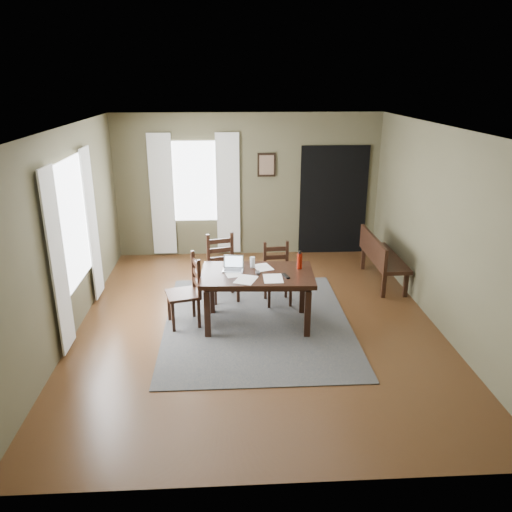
{
  "coord_description": "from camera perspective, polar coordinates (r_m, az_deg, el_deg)",
  "views": [
    {
      "loc": [
        -0.38,
        -6.35,
        3.29
      ],
      "look_at": [
        0.0,
        0.3,
        0.9
      ],
      "focal_mm": 35.0,
      "sensor_mm": 36.0,
      "label": 1
    }
  ],
  "objects": [
    {
      "name": "curtain_back_right",
      "position": [
        9.53,
        -3.21,
        7.03
      ],
      "size": [
        0.44,
        0.03,
        2.3
      ],
      "color": "silver",
      "rests_on": "ground"
    },
    {
      "name": "window_left",
      "position": [
        7.12,
        -20.25,
        3.51
      ],
      "size": [
        0.01,
        1.3,
        1.7
      ],
      "color": "white",
      "rests_on": "ground"
    },
    {
      "name": "bench",
      "position": [
        8.6,
        14.0,
        0.13
      ],
      "size": [
        0.47,
        1.45,
        0.82
      ],
      "rotation": [
        0.0,
        0.0,
        1.57
      ],
      "color": "black",
      "rests_on": "ground"
    },
    {
      "name": "dining_table",
      "position": [
        6.84,
        0.15,
        -2.69
      ],
      "size": [
        1.58,
        1.0,
        0.77
      ],
      "rotation": [
        0.0,
        0.0,
        -0.05
      ],
      "color": "black",
      "rests_on": "rug"
    },
    {
      "name": "doorway_back",
      "position": [
        9.8,
        8.82,
        6.29
      ],
      "size": [
        1.3,
        0.03,
        2.1
      ],
      "color": "black",
      "rests_on": "ground"
    },
    {
      "name": "curtain_back_left",
      "position": [
        9.61,
        -10.68,
        6.82
      ],
      "size": [
        0.44,
        0.03,
        2.3
      ],
      "color": "silver",
      "rests_on": "ground"
    },
    {
      "name": "paper_c",
      "position": [
        7.0,
        0.77,
        -1.3
      ],
      "size": [
        0.31,
        0.35,
        0.0
      ],
      "primitive_type": "cube",
      "rotation": [
        0.0,
        0.0,
        0.32
      ],
      "color": "white",
      "rests_on": "dining_table"
    },
    {
      "name": "curtain_left_far",
      "position": [
        7.94,
        -18.22,
        3.45
      ],
      "size": [
        0.03,
        0.48,
        2.3
      ],
      "color": "silver",
      "rests_on": "ground"
    },
    {
      "name": "ground",
      "position": [
        7.17,
        0.14,
        -7.64
      ],
      "size": [
        5.0,
        6.0,
        0.01
      ],
      "color": "#492C16"
    },
    {
      "name": "water_bottle",
      "position": [
        6.94,
        5.0,
        -0.52
      ],
      "size": [
        0.08,
        0.08,
        0.26
      ],
      "rotation": [
        0.0,
        0.0,
        0.1
      ],
      "color": "#A01D0C",
      "rests_on": "dining_table"
    },
    {
      "name": "laptop",
      "position": [
        6.91,
        -2.61,
        -1.17
      ],
      "size": [
        0.31,
        0.26,
        0.19
      ],
      "rotation": [
        0.0,
        0.0,
        -0.13
      ],
      "color": "#B7B7BC",
      "rests_on": "dining_table"
    },
    {
      "name": "window_back",
      "position": [
        9.52,
        -7.02,
        8.45
      ],
      "size": [
        1.0,
        0.01,
        1.5
      ],
      "color": "white",
      "rests_on": "ground"
    },
    {
      "name": "paper_e",
      "position": [
        6.58,
        -1.16,
        -2.71
      ],
      "size": [
        0.35,
        0.4,
        0.0
      ],
      "primitive_type": "cube",
      "rotation": [
        0.0,
        0.0,
        -0.38
      ],
      "color": "white",
      "rests_on": "dining_table"
    },
    {
      "name": "paper_a",
      "position": [
        6.78,
        -2.62,
        -2.04
      ],
      "size": [
        0.27,
        0.32,
        0.0
      ],
      "primitive_type": "cube",
      "rotation": [
        0.0,
        0.0,
        0.24
      ],
      "color": "white",
      "rests_on": "dining_table"
    },
    {
      "name": "framed_picture",
      "position": [
        9.48,
        1.21,
        10.37
      ],
      "size": [
        0.34,
        0.03,
        0.44
      ],
      "color": "black",
      "rests_on": "ground"
    },
    {
      "name": "room_shell",
      "position": [
        6.54,
        0.15,
        6.58
      ],
      "size": [
        5.02,
        6.02,
        2.71
      ],
      "color": "brown",
      "rests_on": "ground"
    },
    {
      "name": "paper_b",
      "position": [
        6.62,
        1.96,
        -2.58
      ],
      "size": [
        0.25,
        0.33,
        0.0
      ],
      "primitive_type": "cube",
      "rotation": [
        0.0,
        0.0,
        0.01
      ],
      "color": "white",
      "rests_on": "dining_table"
    },
    {
      "name": "chair_back_left",
      "position": [
        7.76,
        -3.82,
        -1.42
      ],
      "size": [
        0.54,
        0.54,
        1.01
      ],
      "rotation": [
        0.0,
        0.0,
        0.24
      ],
      "color": "black",
      "rests_on": "rug"
    },
    {
      "name": "chair_end",
      "position": [
        6.99,
        -7.93,
        -4.07
      ],
      "size": [
        0.54,
        0.54,
        1.0
      ],
      "rotation": [
        0.0,
        0.0,
        -1.3
      ],
      "color": "black",
      "rests_on": "rug"
    },
    {
      "name": "chair_back_right",
      "position": [
        7.63,
        2.45,
        -2.1
      ],
      "size": [
        0.44,
        0.44,
        0.93
      ],
      "rotation": [
        0.0,
        0.0,
        0.1
      ],
      "color": "black",
      "rests_on": "rug"
    },
    {
      "name": "curtain_left_near",
      "position": [
        6.44,
        -21.72,
        -0.67
      ],
      "size": [
        0.03,
        0.48,
        2.3
      ],
      "color": "silver",
      "rests_on": "ground"
    },
    {
      "name": "rug",
      "position": [
        7.16,
        0.14,
        -7.56
      ],
      "size": [
        2.6,
        3.2,
        0.01
      ],
      "color": "#3C3C3C",
      "rests_on": "ground"
    },
    {
      "name": "drinking_glass",
      "position": [
        6.97,
        -0.4,
        -0.72
      ],
      "size": [
        0.08,
        0.08,
        0.15
      ],
      "primitive_type": "cylinder",
      "rotation": [
        0.0,
        0.0,
        -0.13
      ],
      "color": "silver",
      "rests_on": "dining_table"
    },
    {
      "name": "computer_mouse",
      "position": [
        6.77,
        0.2,
        -1.91
      ],
      "size": [
        0.06,
        0.09,
        0.03
      ],
      "primitive_type": "cube",
      "rotation": [
        0.0,
        0.0,
        0.09
      ],
      "color": "#3F3F42",
      "rests_on": "dining_table"
    },
    {
      "name": "tv_remote",
      "position": [
        6.69,
        3.43,
        -2.28
      ],
      "size": [
        0.09,
        0.18,
        0.02
      ],
      "primitive_type": "cube",
      "rotation": [
        0.0,
        0.0,
        0.26
      ],
      "color": "black",
      "rests_on": "dining_table"
    }
  ]
}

